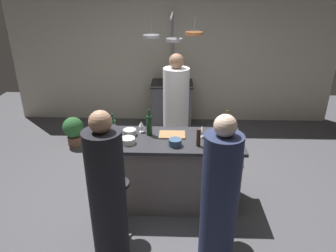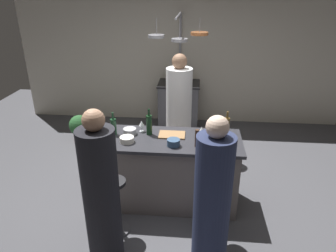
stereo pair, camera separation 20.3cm
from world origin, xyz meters
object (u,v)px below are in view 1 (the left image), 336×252
Objects in this scene: mixing_bowl_ceramic at (128,141)px; wine_bottle_red at (149,125)px; chef at (176,118)px; wine_bottle_green at (113,127)px; wine_bottle_amber at (226,125)px; mixing_bowl_steel at (130,132)px; guest_right at (219,202)px; wine_glass_near_left_guest at (141,124)px; wine_glass_by_chef at (202,129)px; cutting_board at (172,135)px; pepper_mill at (199,137)px; stove_range at (172,104)px; guest_left at (108,199)px; mixing_bowl_blue at (175,142)px; potted_plant at (73,129)px; bar_stool_left at (119,206)px; bar_stool_right at (219,208)px.

wine_bottle_red is at bearing 46.04° from mixing_bowl_ceramic.
mixing_bowl_ceramic is at bearing -118.60° from chef.
wine_bottle_amber is (1.38, 0.12, 0.01)m from wine_bottle_green.
wine_bottle_green is 0.21m from mixing_bowl_steel.
mixing_bowl_ceramic is (-0.55, -1.01, 0.12)m from chef.
guest_right is 11.11× the size of wine_glass_near_left_guest.
guest_right is 1.47m from wine_glass_near_left_guest.
wine_glass_by_chef and wine_glass_near_left_guest have the same top height.
wine_glass_by_chef is at bearing -4.88° from cutting_board.
stove_range is at bearing 97.78° from pepper_mill.
guest_left reaches higher than mixing_bowl_blue.
guest_left is 11.25× the size of wine_glass_by_chef.
wine_bottle_green is (-0.14, 1.07, 0.25)m from guest_left.
wine_bottle_amber is at bearing 15.02° from mixing_bowl_ceramic.
wine_bottle_red reaches higher than potted_plant.
potted_plant is 2.17m from wine_bottle_red.
wine_bottle_green is at bearing -105.57° from stove_range.
guest_left reaches higher than cutting_board.
wine_glass_near_left_guest is 0.87× the size of mixing_bowl_ceramic.
cutting_board reaches higher than stove_range.
guest_left is 1.05m from mixing_bowl_blue.
bar_stool_left is at bearing -143.66° from mixing_bowl_blue.
chef is 12.00× the size of wine_glass_near_left_guest.
pepper_mill is (2.06, -1.69, 0.71)m from potted_plant.
stove_range is 2.67m from mixing_bowl_blue.
pepper_mill is 0.63× the size of wine_bottle_red.
pepper_mill is 0.69× the size of wine_bottle_amber.
wine_bottle_red is at bearing 138.04° from bar_stool_right.
potted_plant is at bearing 119.04° from bar_stool_left.
wine_bottle_red is 1.98× the size of mixing_bowl_ceramic.
pepper_mill is at bearing -2.53° from mixing_bowl_ceramic.
wine_glass_near_left_guest is at bearing 32.86° from mixing_bowl_steel.
stove_range is 2.70m from pepper_mill.
wine_bottle_amber is (0.36, 0.35, 0.01)m from pepper_mill.
cutting_board is 1.52× the size of pepper_mill.
mixing_bowl_steel is at bearing 86.59° from bar_stool_left.
bar_stool_right is 0.54m from guest_right.
wine_glass_near_left_guest is (-0.43, -0.70, 0.19)m from chef.
potted_plant is at bearing 140.84° from cutting_board.
chef is at bearing 71.88° from guest_left.
stove_range is 2.93× the size of wine_bottle_amber.
wine_glass_by_chef is 0.87× the size of mixing_bowl_ceramic.
mixing_bowl_steel is at bearing 154.93° from mixing_bowl_blue.
stove_range is at bearing 93.29° from chef.
wine_glass_by_chef is 0.90m from mixing_bowl_ceramic.
wine_bottle_green reaches higher than wine_glass_by_chef.
mixing_bowl_blue reaches higher than bar_stool_right.
wine_bottle_red is (-0.74, 1.11, 0.28)m from guest_right.
guest_right is 11.11× the size of wine_glass_by_chef.
guest_left is 5.13× the size of cutting_board.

